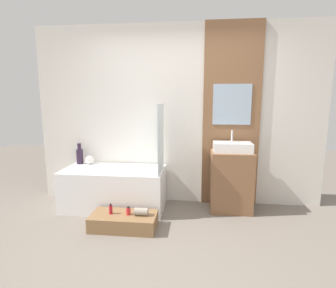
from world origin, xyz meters
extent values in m
plane|color=slate|center=(0.00, 0.00, 0.00)|extent=(12.00, 12.00, 0.00)
cube|color=silver|center=(0.00, 1.58, 1.30)|extent=(4.20, 0.06, 2.60)
cube|color=brown|center=(0.78, 1.53, 1.30)|extent=(0.80, 0.03, 2.60)
cube|color=#9EB2C6|center=(0.78, 1.51, 1.47)|extent=(0.53, 0.01, 0.57)
cube|color=white|center=(-0.86, 1.19, 0.29)|extent=(1.41, 0.69, 0.57)
cube|color=silver|center=(-0.86, 1.19, 0.57)|extent=(1.10, 0.48, 0.01)
cube|color=silver|center=(-0.18, 1.13, 1.03)|extent=(0.01, 0.54, 0.91)
cube|color=olive|center=(-0.57, 0.60, 0.09)|extent=(0.79, 0.39, 0.18)
cube|color=brown|center=(0.78, 1.29, 0.42)|extent=(0.56, 0.43, 0.83)
cube|color=white|center=(0.78, 1.29, 0.90)|extent=(0.51, 0.31, 0.13)
cylinder|color=silver|center=(0.78, 1.38, 1.04)|extent=(0.02, 0.02, 0.16)
cylinder|color=#2D1E33|center=(-1.46, 1.43, 0.68)|extent=(0.10, 0.10, 0.22)
cylinder|color=#2D1E33|center=(-1.46, 1.43, 0.84)|extent=(0.05, 0.05, 0.09)
sphere|color=silver|center=(-1.31, 1.42, 0.64)|extent=(0.13, 0.13, 0.13)
cylinder|color=#B21928|center=(-0.72, 0.60, 0.23)|extent=(0.04, 0.04, 0.10)
cylinder|color=black|center=(-0.72, 0.60, 0.29)|extent=(0.02, 0.02, 0.02)
cylinder|color=red|center=(-0.51, 0.60, 0.22)|extent=(0.05, 0.05, 0.08)
cylinder|color=black|center=(-0.51, 0.60, 0.27)|extent=(0.03, 0.03, 0.02)
cylinder|color=gray|center=(-0.35, 0.60, 0.22)|extent=(0.16, 0.09, 0.09)
camera|label=1|loc=(0.28, -2.28, 1.54)|focal=28.00mm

